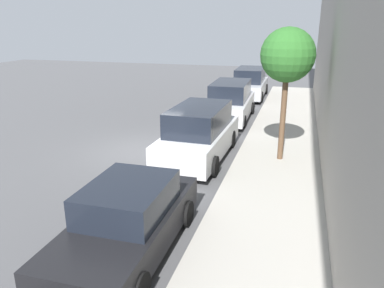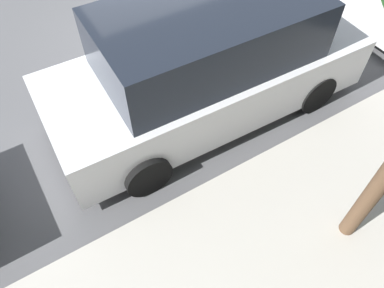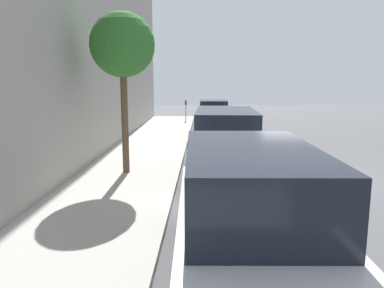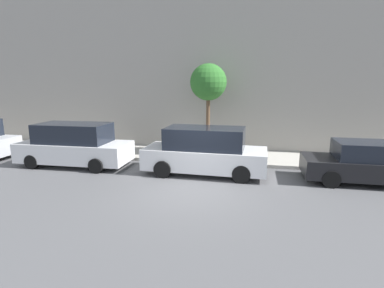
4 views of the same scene
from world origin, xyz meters
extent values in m
plane|color=#515154|center=(0.00, 0.00, 0.00)|extent=(60.00, 60.00, 0.00)
cube|color=#B2ADA3|center=(4.93, 0.00, 0.07)|extent=(2.87, 32.00, 0.15)
cube|color=#B7BABF|center=(2.24, -11.69, 0.56)|extent=(1.84, 4.52, 0.68)
cube|color=black|center=(2.24, -11.59, 1.22)|extent=(1.60, 2.11, 0.64)
cylinder|color=black|center=(1.39, -10.30, 0.35)|extent=(0.22, 0.71, 0.71)
cylinder|color=black|center=(3.09, -10.30, 0.35)|extent=(0.22, 0.71, 0.71)
cylinder|color=black|center=(1.39, -13.09, 0.35)|extent=(0.22, 0.71, 0.71)
cylinder|color=black|center=(3.09, -13.09, 0.35)|extent=(0.22, 0.71, 0.71)
cube|color=black|center=(2.28, -6.09, 0.56)|extent=(1.84, 4.52, 0.68)
cube|color=black|center=(2.28, -5.99, 1.22)|extent=(1.60, 2.11, 0.64)
cylinder|color=black|center=(1.43, -4.69, 0.31)|extent=(0.22, 0.63, 0.63)
cylinder|color=black|center=(3.13, -4.69, 0.31)|extent=(0.22, 0.63, 0.63)
cylinder|color=black|center=(1.43, -7.48, 0.31)|extent=(0.22, 0.63, 0.63)
cylinder|color=black|center=(3.13, -7.48, 0.31)|extent=(0.22, 0.63, 0.63)
cube|color=silver|center=(2.18, -0.04, 0.64)|extent=(2.02, 4.94, 0.84)
cube|color=black|center=(2.18, -0.04, 1.48)|extent=(1.75, 3.14, 0.84)
cylinder|color=black|center=(1.28, 1.47, 0.34)|extent=(0.22, 0.68, 0.68)
cylinder|color=black|center=(3.08, 1.47, 0.34)|extent=(0.22, 0.68, 0.68)
cylinder|color=black|center=(1.28, -1.56, 0.34)|extent=(0.22, 0.68, 0.68)
cylinder|color=black|center=(3.08, -1.56, 0.34)|extent=(0.22, 0.68, 0.68)
cube|color=silver|center=(2.19, 5.85, 0.64)|extent=(2.03, 4.95, 0.84)
cube|color=black|center=(2.19, 5.85, 1.48)|extent=(1.75, 3.14, 0.84)
cylinder|color=black|center=(1.29, 4.33, 0.31)|extent=(0.22, 0.62, 0.62)
cylinder|color=black|center=(3.09, 4.33, 0.31)|extent=(0.22, 0.62, 0.62)
cylinder|color=#ADADB2|center=(3.95, -13.14, 0.65)|extent=(0.07, 0.07, 1.01)
cube|color=#2D2D33|center=(3.95, -13.14, 1.30)|extent=(0.11, 0.15, 0.28)
cube|color=red|center=(3.95, -13.14, 1.46)|extent=(0.04, 0.09, 0.05)
cylinder|color=brown|center=(5.02, 0.29, 1.68)|extent=(0.19, 0.19, 3.06)
sphere|color=#2D6B28|center=(5.02, 0.29, 3.69)|extent=(1.76, 1.76, 1.76)
camera|label=1|loc=(5.51, -12.35, 4.68)|focal=35.00mm
camera|label=2|loc=(5.77, -2.47, 4.61)|focal=35.00mm
camera|label=3|loc=(2.81, 10.64, 2.77)|focal=35.00mm
camera|label=4|loc=(-9.46, -2.00, 3.62)|focal=28.00mm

